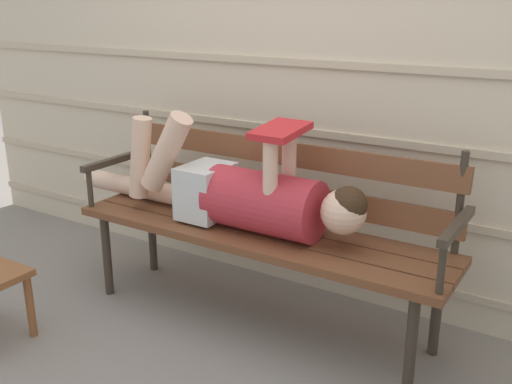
% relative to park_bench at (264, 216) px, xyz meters
% --- Properties ---
extents(ground_plane, '(12.00, 12.00, 0.00)m').
position_rel_park_bench_xyz_m(ground_plane, '(0.00, -0.17, -0.51)').
color(ground_plane, gray).
extents(house_siding, '(4.89, 0.08, 2.35)m').
position_rel_park_bench_xyz_m(house_siding, '(0.00, 0.42, 0.66)').
color(house_siding, beige).
rests_on(house_siding, ground).
extents(park_bench, '(1.81, 0.46, 0.90)m').
position_rel_park_bench_xyz_m(park_bench, '(0.00, 0.00, 0.00)').
color(park_bench, brown).
rests_on(park_bench, ground).
extents(reclining_person, '(1.64, 0.28, 0.52)m').
position_rel_park_bench_xyz_m(reclining_person, '(-0.08, -0.07, 0.12)').
color(reclining_person, '#B72D38').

